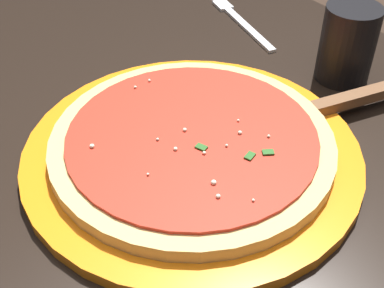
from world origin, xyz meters
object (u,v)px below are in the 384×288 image
Objects in this scene: serving_plate at (192,153)px; fork at (240,21)px; pizza at (192,142)px; pizza_server at (324,108)px; cup_tall_drink at (347,44)px.

serving_plate is 0.34m from fork.
pizza reaches higher than pizza_server.
fork is at bearing 1.49° from cup_tall_drink.
pizza_server is 2.19× the size of cup_tall_drink.
cup_tall_drink reaches higher than serving_plate.
pizza reaches higher than serving_plate.
cup_tall_drink is (0.01, -0.26, 0.03)m from pizza.
cup_tall_drink is 0.21m from fork.
cup_tall_drink is at bearing -87.31° from pizza.
pizza is 0.26m from cup_tall_drink.
pizza is 3.04× the size of cup_tall_drink.
fork is (0.22, -0.26, -0.00)m from serving_plate.
pizza is 0.17m from pizza_server.
serving_plate is 1.67× the size of pizza_server.
serving_plate is at bearing 92.68° from cup_tall_drink.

